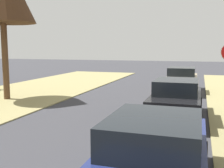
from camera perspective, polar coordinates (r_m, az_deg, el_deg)
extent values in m
cylinder|color=brown|center=(15.75, -21.23, 4.38)|extent=(0.33, 0.33, 4.04)
cylinder|color=brown|center=(16.05, -20.13, 14.32)|extent=(1.00, 0.62, 1.54)
cube|color=navy|center=(5.47, 8.91, -16.27)|extent=(1.83, 4.41, 0.85)
cube|color=black|center=(5.02, 8.67, -9.88)|extent=(1.61, 2.03, 0.56)
cylinder|color=black|center=(7.24, 4.02, -12.61)|extent=(0.20, 0.60, 0.60)
cylinder|color=black|center=(7.06, 18.26, -13.53)|extent=(0.20, 0.60, 0.60)
cube|color=black|center=(11.25, 13.19, -3.97)|extent=(1.83, 4.41, 0.85)
cube|color=black|center=(10.91, 13.20, -0.56)|extent=(1.61, 2.03, 0.56)
cylinder|color=black|center=(13.01, 9.95, -3.64)|extent=(0.20, 0.60, 0.60)
cylinder|color=black|center=(12.89, 17.65, -3.99)|extent=(0.20, 0.60, 0.60)
cylinder|color=black|center=(9.83, 7.21, -7.22)|extent=(0.20, 0.60, 0.60)
cylinder|color=black|center=(9.67, 17.48, -7.76)|extent=(0.20, 0.60, 0.60)
cube|color=tan|center=(18.12, 14.21, 0.30)|extent=(1.83, 4.41, 0.85)
cube|color=black|center=(17.83, 14.23, 2.46)|extent=(1.61, 2.03, 0.56)
cylinder|color=black|center=(19.86, 12.00, 0.14)|extent=(0.20, 0.60, 0.60)
cylinder|color=black|center=(19.76, 17.02, -0.07)|extent=(0.20, 0.60, 0.60)
cylinder|color=black|center=(16.61, 10.79, -1.25)|extent=(0.20, 0.60, 0.60)
cylinder|color=black|center=(16.49, 16.80, -1.50)|extent=(0.20, 0.60, 0.60)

